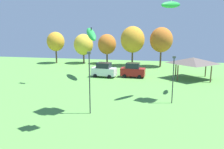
# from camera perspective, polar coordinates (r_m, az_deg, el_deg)

# --- Properties ---
(kite_flying_1) EXTENTS (3.62, 5.63, 2.78)m
(kite_flying_1) POSITION_cam_1_polar(r_m,az_deg,el_deg) (40.00, -5.05, 9.66)
(kite_flying_1) COLOR green
(kite_flying_7) EXTENTS (2.73, 3.05, 1.14)m
(kite_flying_7) POSITION_cam_1_polar(r_m,az_deg,el_deg) (28.96, 14.00, 15.98)
(kite_flying_7) COLOR green
(parked_car_leftmost) EXTENTS (4.32, 2.44, 2.50)m
(parked_car_leftmost) POSITION_cam_1_polar(r_m,az_deg,el_deg) (40.74, -1.96, 1.09)
(parked_car_leftmost) COLOR silver
(parked_car_leftmost) RESTS_ON ground
(parked_car_second_from_left) EXTENTS (4.20, 2.17, 2.50)m
(parked_car_second_from_left) POSITION_cam_1_polar(r_m,az_deg,el_deg) (40.60, 5.04, 1.01)
(parked_car_second_from_left) COLOR maroon
(parked_car_second_from_left) RESTS_ON ground
(park_pavilion) EXTENTS (6.48, 5.66, 3.60)m
(park_pavilion) POSITION_cam_1_polar(r_m,az_deg,el_deg) (41.26, 18.91, 3.21)
(park_pavilion) COLOR brown
(park_pavilion) RESTS_ON ground
(light_post_0) EXTENTS (0.36, 0.20, 5.45)m
(light_post_0) POSITION_cam_1_polar(r_m,az_deg,el_deg) (27.51, 14.50, -0.51)
(light_post_0) COLOR #2D2D33
(light_post_0) RESTS_ON ground
(light_post_1) EXTENTS (0.36, 0.20, 6.30)m
(light_post_1) POSITION_cam_1_polar(r_m,az_deg,el_deg) (23.50, -5.43, -1.18)
(light_post_1) COLOR #2D2D33
(light_post_1) RESTS_ON ground
(treeline_tree_0) EXTENTS (4.04, 4.04, 7.27)m
(treeline_tree_0) POSITION_cam_1_polar(r_m,az_deg,el_deg) (56.88, -13.40, 7.70)
(treeline_tree_0) COLOR brown
(treeline_tree_0) RESTS_ON ground
(treeline_tree_1) EXTENTS (4.44, 4.44, 6.79)m
(treeline_tree_1) POSITION_cam_1_polar(r_m,az_deg,el_deg) (55.75, -6.88, 7.16)
(treeline_tree_1) COLOR brown
(treeline_tree_1) RESTS_ON ground
(treeline_tree_2) EXTENTS (4.20, 4.20, 6.79)m
(treeline_tree_2) POSITION_cam_1_polar(r_m,az_deg,el_deg) (54.77, -1.21, 7.29)
(treeline_tree_2) COLOR brown
(treeline_tree_2) RESTS_ON ground
(treeline_tree_3) EXTENTS (5.17, 5.17, 8.57)m
(treeline_tree_3) POSITION_cam_1_polar(r_m,az_deg,el_deg) (51.89, 4.98, 8.37)
(treeline_tree_3) COLOR brown
(treeline_tree_3) RESTS_ON ground
(treeline_tree_4) EXTENTS (4.80, 4.80, 8.37)m
(treeline_tree_4) POSITION_cam_1_polar(r_m,az_deg,el_deg) (51.65, 11.77, 8.16)
(treeline_tree_4) COLOR brown
(treeline_tree_4) RESTS_ON ground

